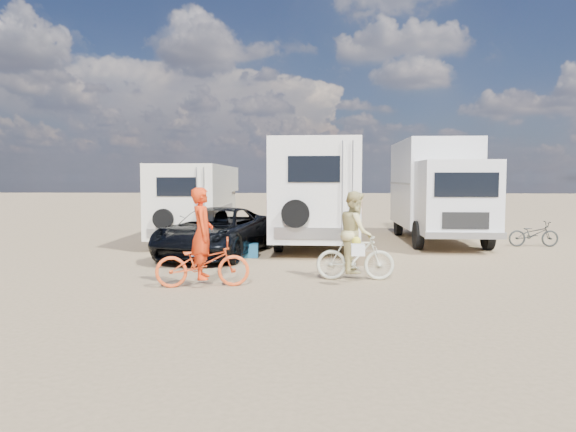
# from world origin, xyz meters

# --- Properties ---
(ground) EXTENTS (140.00, 140.00, 0.00)m
(ground) POSITION_xyz_m (0.00, 0.00, 0.00)
(ground) COLOR #987E5A
(ground) RESTS_ON ground
(rv_main) EXTENTS (2.88, 9.25, 3.47)m
(rv_main) POSITION_xyz_m (-0.38, 6.96, 1.73)
(rv_main) COLOR white
(rv_main) RESTS_ON ground
(rv_left) EXTENTS (2.42, 6.61, 2.74)m
(rv_left) POSITION_xyz_m (-4.81, 6.97, 1.37)
(rv_left) COLOR white
(rv_left) RESTS_ON ground
(box_truck) EXTENTS (2.48, 7.11, 3.69)m
(box_truck) POSITION_xyz_m (3.93, 7.18, 1.85)
(box_truck) COLOR silver
(box_truck) RESTS_ON ground
(dark_suv) EXTENTS (3.23, 5.46, 1.42)m
(dark_suv) POSITION_xyz_m (-3.41, 3.26, 0.71)
(dark_suv) COLOR black
(dark_suv) RESTS_ON ground
(bike_man) EXTENTS (2.06, 1.05, 1.03)m
(bike_man) POSITION_xyz_m (-2.82, -1.23, 0.52)
(bike_man) COLOR #E14D1B
(bike_man) RESTS_ON ground
(bike_woman) EXTENTS (1.76, 0.50, 1.05)m
(bike_woman) POSITION_xyz_m (0.45, -0.28, 0.53)
(bike_woman) COLOR beige
(bike_woman) RESTS_ON ground
(rider_man) EXTENTS (0.59, 0.78, 1.93)m
(rider_man) POSITION_xyz_m (-2.82, -1.23, 0.96)
(rider_man) COLOR red
(rider_man) RESTS_ON ground
(rider_woman) EXTENTS (0.70, 0.89, 1.83)m
(rider_woman) POSITION_xyz_m (0.45, -0.28, 0.91)
(rider_woman) COLOR #D3C47A
(rider_woman) RESTS_ON ground
(bike_parked) EXTENTS (1.64, 0.59, 0.86)m
(bike_parked) POSITION_xyz_m (6.82, 5.97, 0.43)
(bike_parked) COLOR #232624
(bike_parked) RESTS_ON ground
(cooler) EXTENTS (0.53, 0.40, 0.40)m
(cooler) POSITION_xyz_m (-2.38, 3.01, 0.20)
(cooler) COLOR #1E5F86
(cooler) RESTS_ON ground
(crate) EXTENTS (0.60, 0.60, 0.38)m
(crate) POSITION_xyz_m (0.90, 1.85, 0.19)
(crate) COLOR #7B6649
(crate) RESTS_ON ground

